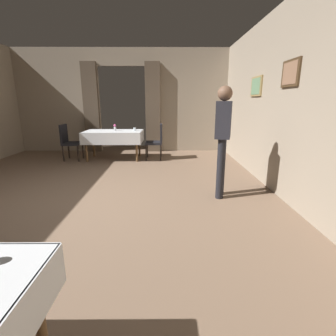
% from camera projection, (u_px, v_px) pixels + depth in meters
% --- Properties ---
extents(ground, '(10.08, 10.08, 0.00)m').
position_uv_depth(ground, '(82.00, 201.00, 3.89)').
color(ground, '#7A604C').
extents(wall_right, '(0.16, 8.40, 3.00)m').
position_uv_depth(wall_right, '(299.00, 101.00, 3.53)').
color(wall_right, gray).
rests_on(wall_right, ground).
extents(wall_back, '(6.40, 0.27, 3.00)m').
position_uv_depth(wall_back, '(122.00, 101.00, 7.54)').
color(wall_back, gray).
rests_on(wall_back, ground).
extents(dining_table_mid, '(1.51, 0.89, 0.75)m').
position_uv_depth(dining_table_mid, '(113.00, 135.00, 6.59)').
color(dining_table_mid, brown).
rests_on(dining_table_mid, ground).
extents(chair_mid_left, '(0.44, 0.44, 0.93)m').
position_uv_depth(chair_mid_left, '(69.00, 140.00, 6.51)').
color(chair_mid_left, black).
rests_on(chair_mid_left, ground).
extents(chair_mid_right, '(0.44, 0.44, 0.93)m').
position_uv_depth(chair_mid_right, '(157.00, 140.00, 6.62)').
color(chair_mid_right, black).
rests_on(chair_mid_right, ground).
extents(flower_vase_mid, '(0.07, 0.07, 0.17)m').
position_uv_depth(flower_vase_mid, '(115.00, 127.00, 6.58)').
color(flower_vase_mid, silver).
rests_on(flower_vase_mid, dining_table_mid).
extents(glass_mid_b, '(0.07, 0.07, 0.09)m').
position_uv_depth(glass_mid_b, '(135.00, 129.00, 6.56)').
color(glass_mid_b, silver).
rests_on(glass_mid_b, dining_table_mid).
extents(person_waiter_by_doorway, '(0.31, 0.41, 1.72)m').
position_uv_depth(person_waiter_by_doorway, '(223.00, 133.00, 3.83)').
color(person_waiter_by_doorway, black).
rests_on(person_waiter_by_doorway, ground).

